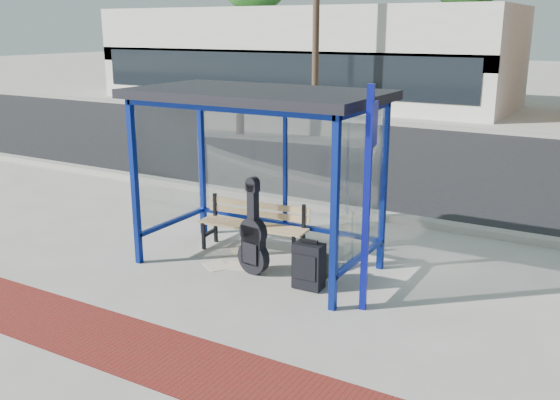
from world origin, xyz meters
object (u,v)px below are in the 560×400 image
Objects in this scene: bench at (254,223)px; suitcase at (309,266)px; backpack at (321,268)px; guitar_bag at (253,241)px.

suitcase is (1.32, -0.80, -0.14)m from bench.
backpack is (1.35, -0.52, -0.25)m from bench.
suitcase is at bearing -75.15° from backpack.
bench reaches higher than backpack.
guitar_bag is at bearing -146.38° from backpack.
bench is at bearing 179.55° from backpack.
guitar_bag is 0.96m from backpack.
guitar_bag is 1.91× the size of suitcase.
bench is 0.86m from guitar_bag.
bench is 1.55m from suitcase.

